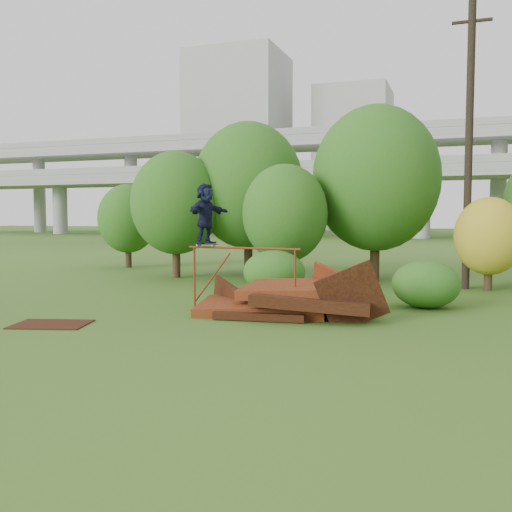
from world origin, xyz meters
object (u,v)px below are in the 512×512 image
(scrap_pile, at_px, (287,301))
(skater, at_px, (205,214))
(flat_plate, at_px, (51,324))
(utility_pole, at_px, (469,144))

(scrap_pile, height_order, skater, skater)
(flat_plate, xyz_separation_m, utility_pole, (9.84, 11.12, 5.39))
(scrap_pile, relative_size, flat_plate, 3.02)
(skater, height_order, flat_plate, skater)
(scrap_pile, bearing_deg, utility_pole, 58.90)
(scrap_pile, height_order, flat_plate, scrap_pile)
(scrap_pile, distance_m, utility_pole, 10.34)
(scrap_pile, distance_m, flat_plate, 6.18)
(scrap_pile, bearing_deg, flat_plate, -146.88)
(utility_pole, bearing_deg, skater, -132.25)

